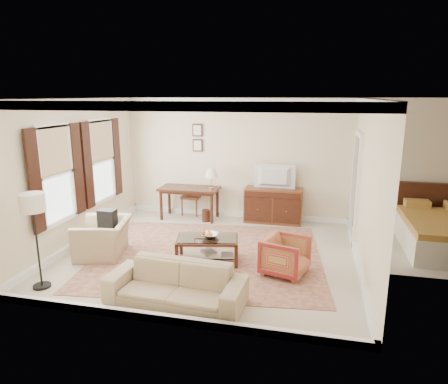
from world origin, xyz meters
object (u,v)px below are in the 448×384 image
at_px(club_armchair, 103,232).
at_px(coffee_table, 207,243).
at_px(striped_armchair, 285,254).
at_px(sofa, 176,278).
at_px(sideboard, 273,205).
at_px(tv, 274,169).
at_px(writing_desk, 189,192).

bearing_deg(club_armchair, coffee_table, 80.71).
bearing_deg(striped_armchair, sofa, 148.59).
distance_m(sideboard, sofa, 4.26).
relative_size(sideboard, coffee_table, 1.11).
distance_m(coffee_table, sofa, 1.55).
height_order(sideboard, club_armchair, club_armchair).
bearing_deg(sofa, tv, 80.89).
bearing_deg(sofa, striped_armchair, 46.36).
distance_m(writing_desk, tv, 2.12).
xyz_separation_m(writing_desk, sideboard, (2.02, 0.17, -0.26)).
xyz_separation_m(writing_desk, striped_armchair, (2.54, -2.64, -0.31)).
distance_m(writing_desk, club_armchair, 2.72).
bearing_deg(coffee_table, club_armchair, -175.99).
bearing_deg(striped_armchair, sideboard, 26.45).
height_order(writing_desk, coffee_table, writing_desk).
xyz_separation_m(coffee_table, sofa, (-0.05, -1.55, 0.04)).
bearing_deg(striped_armchair, tv, 26.52).
relative_size(sideboard, tv, 1.45).
bearing_deg(sideboard, sofa, -102.90).
bearing_deg(tv, sideboard, -90.00).
xyz_separation_m(sideboard, sofa, (-0.95, -4.15, -0.02)).
bearing_deg(tv, striped_armchair, 100.44).
bearing_deg(sideboard, striped_armchair, -79.63).
distance_m(writing_desk, sofa, 4.13).
bearing_deg(writing_desk, striped_armchair, -46.14).
distance_m(coffee_table, club_armchair, 2.00).
height_order(tv, sofa, tv).
xyz_separation_m(sideboard, coffee_table, (-0.90, -2.60, -0.06)).
height_order(club_armchair, sofa, club_armchair).
relative_size(coffee_table, club_armchair, 1.15).
relative_size(coffee_table, sofa, 0.60).
xyz_separation_m(writing_desk, tv, (2.02, 0.15, 0.62)).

